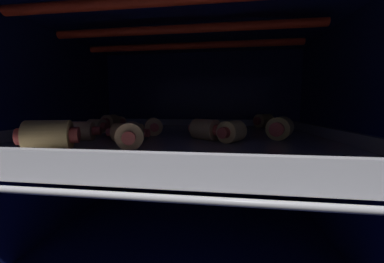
{
  "coord_description": "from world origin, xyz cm",
  "views": [
    {
      "loc": [
        6.38,
        -35.59,
        24.83
      ],
      "look_at": [
        0.0,
        11.04,
        19.73
      ],
      "focal_mm": 20.68,
      "sensor_mm": 36.0,
      "label": 1
    }
  ],
  "objects_px": {
    "pig_in_blanket_mid_10": "(111,121)",
    "pig_in_blanket_mid_11": "(97,126)",
    "baking_tray_mid": "(183,137)",
    "pig_in_blanket_mid_8": "(128,133)",
    "pig_in_blanket_mid_3": "(131,135)",
    "pig_in_blanket_mid_4": "(264,121)",
    "pig_in_blanket_mid_6": "(232,131)",
    "pig_in_blanket_mid_0": "(120,121)",
    "heating_element": "(182,29)",
    "pig_in_blanket_mid_2": "(280,128)",
    "pig_in_blanket_mid_9": "(49,136)",
    "pig_in_blanket_mid_5": "(154,126)",
    "pig_in_blanket_mid_7": "(206,129)",
    "oven_rack_mid": "(183,142)",
    "pig_in_blanket_mid_1": "(79,131)"
  },
  "relations": [
    {
      "from": "pig_in_blanket_mid_1",
      "to": "pig_in_blanket_mid_5",
      "type": "bearing_deg",
      "value": 42.78
    },
    {
      "from": "pig_in_blanket_mid_8",
      "to": "pig_in_blanket_mid_3",
      "type": "bearing_deg",
      "value": -62.84
    },
    {
      "from": "pig_in_blanket_mid_0",
      "to": "pig_in_blanket_mid_9",
      "type": "height_order",
      "value": "pig_in_blanket_mid_9"
    },
    {
      "from": "pig_in_blanket_mid_3",
      "to": "pig_in_blanket_mid_8",
      "type": "distance_m",
      "value": 0.05
    },
    {
      "from": "pig_in_blanket_mid_1",
      "to": "pig_in_blanket_mid_3",
      "type": "xyz_separation_m",
      "value": [
        0.1,
        -0.05,
        0.0
      ]
    },
    {
      "from": "pig_in_blanket_mid_2",
      "to": "pig_in_blanket_mid_8",
      "type": "relative_size",
      "value": 1.04
    },
    {
      "from": "pig_in_blanket_mid_10",
      "to": "pig_in_blanket_mid_7",
      "type": "bearing_deg",
      "value": -33.23
    },
    {
      "from": "pig_in_blanket_mid_6",
      "to": "pig_in_blanket_mid_9",
      "type": "xyz_separation_m",
      "value": [
        -0.19,
        -0.09,
        0.0
      ]
    },
    {
      "from": "heating_element",
      "to": "pig_in_blanket_mid_0",
      "type": "xyz_separation_m",
      "value": [
        -0.18,
        0.15,
        -0.16
      ]
    },
    {
      "from": "oven_rack_mid",
      "to": "baking_tray_mid",
      "type": "distance_m",
      "value": 0.01
    },
    {
      "from": "pig_in_blanket_mid_1",
      "to": "pig_in_blanket_mid_4",
      "type": "xyz_separation_m",
      "value": [
        0.29,
        0.25,
        0.0
      ]
    },
    {
      "from": "pig_in_blanket_mid_0",
      "to": "pig_in_blanket_mid_5",
      "type": "relative_size",
      "value": 1.06
    },
    {
      "from": "pig_in_blanket_mid_2",
      "to": "pig_in_blanket_mid_11",
      "type": "bearing_deg",
      "value": 173.41
    },
    {
      "from": "heating_element",
      "to": "pig_in_blanket_mid_9",
      "type": "height_order",
      "value": "heating_element"
    },
    {
      "from": "heating_element",
      "to": "baking_tray_mid",
      "type": "xyz_separation_m",
      "value": [
        0.0,
        0.0,
        -0.17
      ]
    },
    {
      "from": "pig_in_blanket_mid_0",
      "to": "pig_in_blanket_mid_6",
      "type": "xyz_separation_m",
      "value": [
        0.26,
        -0.21,
        0.0
      ]
    },
    {
      "from": "pig_in_blanket_mid_1",
      "to": "pig_in_blanket_mid_3",
      "type": "height_order",
      "value": "pig_in_blanket_mid_3"
    },
    {
      "from": "pig_in_blanket_mid_4",
      "to": "pig_in_blanket_mid_11",
      "type": "bearing_deg",
      "value": -153.61
    },
    {
      "from": "oven_rack_mid",
      "to": "pig_in_blanket_mid_10",
      "type": "xyz_separation_m",
      "value": [
        -0.18,
        0.1,
        0.03
      ]
    },
    {
      "from": "pig_in_blanket_mid_2",
      "to": "pig_in_blanket_mid_6",
      "type": "distance_m",
      "value": 0.08
    },
    {
      "from": "pig_in_blanket_mid_5",
      "to": "pig_in_blanket_mid_7",
      "type": "xyz_separation_m",
      "value": [
        0.09,
        -0.04,
        0.0
      ]
    },
    {
      "from": "pig_in_blanket_mid_6",
      "to": "pig_in_blanket_mid_8",
      "type": "xyz_separation_m",
      "value": [
        -0.14,
        -0.01,
        -0.0
      ]
    },
    {
      "from": "pig_in_blanket_mid_4",
      "to": "pig_in_blanket_mid_5",
      "type": "distance_m",
      "value": 0.27
    },
    {
      "from": "pig_in_blanket_mid_0",
      "to": "pig_in_blanket_mid_2",
      "type": "bearing_deg",
      "value": -27.45
    },
    {
      "from": "heating_element",
      "to": "baking_tray_mid",
      "type": "height_order",
      "value": "heating_element"
    },
    {
      "from": "baking_tray_mid",
      "to": "pig_in_blanket_mid_10",
      "type": "distance_m",
      "value": 0.21
    },
    {
      "from": "pig_in_blanket_mid_0",
      "to": "pig_in_blanket_mid_5",
      "type": "height_order",
      "value": "pig_in_blanket_mid_5"
    },
    {
      "from": "pig_in_blanket_mid_10",
      "to": "pig_in_blanket_mid_11",
      "type": "xyz_separation_m",
      "value": [
        0.02,
        -0.09,
        -0.0
      ]
    },
    {
      "from": "pig_in_blanket_mid_9",
      "to": "pig_in_blanket_mid_6",
      "type": "bearing_deg",
      "value": 24.31
    },
    {
      "from": "pig_in_blanket_mid_7",
      "to": "pig_in_blanket_mid_11",
      "type": "relative_size",
      "value": 1.02
    },
    {
      "from": "pig_in_blanket_mid_7",
      "to": "pig_in_blanket_mid_9",
      "type": "relative_size",
      "value": 0.89
    },
    {
      "from": "pig_in_blanket_mid_4",
      "to": "pig_in_blanket_mid_8",
      "type": "relative_size",
      "value": 0.82
    },
    {
      "from": "baking_tray_mid",
      "to": "pig_in_blanket_mid_8",
      "type": "distance_m",
      "value": 0.1
    },
    {
      "from": "pig_in_blanket_mid_6",
      "to": "pig_in_blanket_mid_10",
      "type": "xyz_separation_m",
      "value": [
        -0.26,
        0.16,
        0.0
      ]
    },
    {
      "from": "baking_tray_mid",
      "to": "pig_in_blanket_mid_8",
      "type": "xyz_separation_m",
      "value": [
        -0.06,
        -0.08,
        0.02
      ]
    },
    {
      "from": "pig_in_blanket_mid_11",
      "to": "pig_in_blanket_mid_9",
      "type": "bearing_deg",
      "value": -74.81
    },
    {
      "from": "pig_in_blanket_mid_4",
      "to": "pig_in_blanket_mid_6",
      "type": "height_order",
      "value": "pig_in_blanket_mid_4"
    },
    {
      "from": "baking_tray_mid",
      "to": "pig_in_blanket_mid_6",
      "type": "height_order",
      "value": "pig_in_blanket_mid_6"
    },
    {
      "from": "pig_in_blanket_mid_1",
      "to": "pig_in_blanket_mid_6",
      "type": "bearing_deg",
      "value": 3.43
    },
    {
      "from": "pig_in_blanket_mid_3",
      "to": "pig_in_blanket_mid_4",
      "type": "bearing_deg",
      "value": 56.2
    },
    {
      "from": "baking_tray_mid",
      "to": "pig_in_blanket_mid_9",
      "type": "distance_m",
      "value": 0.19
    },
    {
      "from": "pig_in_blanket_mid_3",
      "to": "pig_in_blanket_mid_4",
      "type": "height_order",
      "value": "pig_in_blanket_mid_4"
    },
    {
      "from": "pig_in_blanket_mid_2",
      "to": "pig_in_blanket_mid_5",
      "type": "height_order",
      "value": "pig_in_blanket_mid_2"
    },
    {
      "from": "pig_in_blanket_mid_0",
      "to": "pig_in_blanket_mid_1",
      "type": "height_order",
      "value": "pig_in_blanket_mid_1"
    },
    {
      "from": "pig_in_blanket_mid_3",
      "to": "pig_in_blanket_mid_4",
      "type": "distance_m",
      "value": 0.35
    },
    {
      "from": "pig_in_blanket_mid_5",
      "to": "pig_in_blanket_mid_9",
      "type": "bearing_deg",
      "value": -113.36
    },
    {
      "from": "pig_in_blanket_mid_4",
      "to": "pig_in_blanket_mid_5",
      "type": "bearing_deg",
      "value": -141.0
    },
    {
      "from": "pig_in_blanket_mid_0",
      "to": "pig_in_blanket_mid_9",
      "type": "xyz_separation_m",
      "value": [
        0.07,
        -0.3,
        0.0
      ]
    },
    {
      "from": "pig_in_blanket_mid_0",
      "to": "pig_in_blanket_mid_2",
      "type": "relative_size",
      "value": 0.93
    },
    {
      "from": "heating_element",
      "to": "pig_in_blanket_mid_6",
      "type": "bearing_deg",
      "value": -39.27
    }
  ]
}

